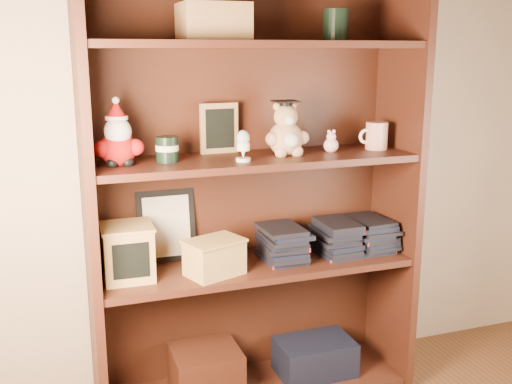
{
  "coord_description": "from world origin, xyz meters",
  "views": [
    {
      "loc": [
        -0.78,
        -0.68,
        1.32
      ],
      "look_at": [
        -0.08,
        1.3,
        0.82
      ],
      "focal_mm": 42.0,
      "sensor_mm": 36.0,
      "label": 1
    }
  ],
  "objects_px": {
    "bookcase": "(251,200)",
    "grad_teddy_bear": "(286,134)",
    "treats_box": "(128,252)",
    "teacher_mug": "(376,136)"
  },
  "relations": [
    {
      "from": "bookcase",
      "to": "grad_teddy_bear",
      "type": "height_order",
      "value": "bookcase"
    },
    {
      "from": "treats_box",
      "to": "grad_teddy_bear",
      "type": "bearing_deg",
      "value": -0.52
    },
    {
      "from": "grad_teddy_bear",
      "to": "teacher_mug",
      "type": "height_order",
      "value": "grad_teddy_bear"
    },
    {
      "from": "grad_teddy_bear",
      "to": "teacher_mug",
      "type": "xyz_separation_m",
      "value": [
        0.37,
        0.01,
        -0.02
      ]
    },
    {
      "from": "bookcase",
      "to": "grad_teddy_bear",
      "type": "bearing_deg",
      "value": -26.22
    },
    {
      "from": "treats_box",
      "to": "teacher_mug",
      "type": "bearing_deg",
      "value": 0.05
    },
    {
      "from": "treats_box",
      "to": "bookcase",
      "type": "bearing_deg",
      "value": 6.32
    },
    {
      "from": "grad_teddy_bear",
      "to": "treats_box",
      "type": "relative_size",
      "value": 1.06
    },
    {
      "from": "bookcase",
      "to": "treats_box",
      "type": "distance_m",
      "value": 0.49
    },
    {
      "from": "bookcase",
      "to": "treats_box",
      "type": "xyz_separation_m",
      "value": [
        -0.46,
        -0.05,
        -0.13
      ]
    }
  ]
}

